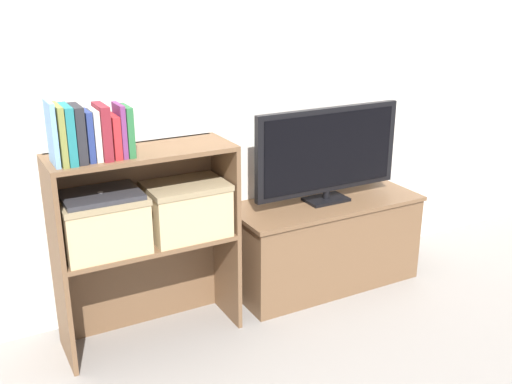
% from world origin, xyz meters
% --- Properties ---
extents(ground_plane, '(16.00, 16.00, 0.00)m').
position_xyz_m(ground_plane, '(0.00, 0.00, 0.00)').
color(ground_plane, gray).
extents(wall_back, '(10.00, 0.05, 2.40)m').
position_xyz_m(wall_back, '(0.00, 0.43, 1.20)').
color(wall_back, silver).
rests_on(wall_back, ground_plane).
extents(tv_stand, '(1.00, 0.42, 0.47)m').
position_xyz_m(tv_stand, '(0.44, 0.20, 0.24)').
color(tv_stand, brown).
rests_on(tv_stand, ground_plane).
extents(tv, '(0.82, 0.14, 0.49)m').
position_xyz_m(tv, '(0.44, 0.20, 0.73)').
color(tv, black).
rests_on(tv, tv_stand).
extents(bookshelf_lower_tier, '(0.78, 0.29, 0.47)m').
position_xyz_m(bookshelf_lower_tier, '(-0.54, 0.20, 0.30)').
color(bookshelf_lower_tier, brown).
rests_on(bookshelf_lower_tier, ground_plane).
extents(bookshelf_upper_tier, '(0.78, 0.29, 0.41)m').
position_xyz_m(bookshelf_upper_tier, '(-0.54, 0.20, 0.73)').
color(bookshelf_upper_tier, brown).
rests_on(bookshelf_upper_tier, bookshelf_lower_tier).
extents(book_skyblue, '(0.02, 0.14, 0.24)m').
position_xyz_m(book_skyblue, '(-0.89, 0.10, 1.01)').
color(book_skyblue, '#709ECC').
rests_on(book_skyblue, bookshelf_upper_tier).
extents(book_olive, '(0.02, 0.16, 0.23)m').
position_xyz_m(book_olive, '(-0.87, 0.10, 1.00)').
color(book_olive, olive).
rests_on(book_olive, bookshelf_upper_tier).
extents(book_teal, '(0.03, 0.15, 0.22)m').
position_xyz_m(book_teal, '(-0.84, 0.10, 1.00)').
color(book_teal, '#1E7075').
rests_on(book_teal, bookshelf_upper_tier).
extents(book_charcoal, '(0.03, 0.14, 0.22)m').
position_xyz_m(book_charcoal, '(-0.80, 0.10, 0.99)').
color(book_charcoal, '#232328').
rests_on(book_charcoal, bookshelf_upper_tier).
extents(book_navy, '(0.02, 0.12, 0.20)m').
position_xyz_m(book_navy, '(-0.76, 0.10, 0.98)').
color(book_navy, navy).
rests_on(book_navy, bookshelf_upper_tier).
extents(book_ivory, '(0.02, 0.12, 0.20)m').
position_xyz_m(book_ivory, '(-0.73, 0.10, 0.98)').
color(book_ivory, silver).
rests_on(book_ivory, bookshelf_upper_tier).
extents(book_maroon, '(0.04, 0.15, 0.21)m').
position_xyz_m(book_maroon, '(-0.70, 0.10, 0.99)').
color(book_maroon, maroon).
rests_on(book_maroon, bookshelf_upper_tier).
extents(book_crimson, '(0.03, 0.13, 0.17)m').
position_xyz_m(book_crimson, '(-0.66, 0.10, 0.97)').
color(book_crimson, '#B22328').
rests_on(book_crimson, bookshelf_upper_tier).
extents(book_plum, '(0.02, 0.13, 0.21)m').
position_xyz_m(book_plum, '(-0.63, 0.10, 0.99)').
color(book_plum, '#6B2D66').
rests_on(book_plum, bookshelf_upper_tier).
extents(book_forest, '(0.03, 0.13, 0.20)m').
position_xyz_m(book_forest, '(-0.61, 0.10, 0.98)').
color(book_forest, '#286638').
rests_on(book_forest, bookshelf_upper_tier).
extents(storage_basket_left, '(0.35, 0.26, 0.24)m').
position_xyz_m(storage_basket_left, '(-0.73, 0.13, 0.60)').
color(storage_basket_left, tan).
rests_on(storage_basket_left, bookshelf_lower_tier).
extents(storage_basket_right, '(0.35, 0.26, 0.24)m').
position_xyz_m(storage_basket_right, '(-0.36, 0.13, 0.60)').
color(storage_basket_right, tan).
rests_on(storage_basket_right, bookshelf_lower_tier).
extents(laptop, '(0.31, 0.24, 0.02)m').
position_xyz_m(laptop, '(-0.73, 0.13, 0.72)').
color(laptop, '#2D2D33').
rests_on(laptop, storage_basket_left).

